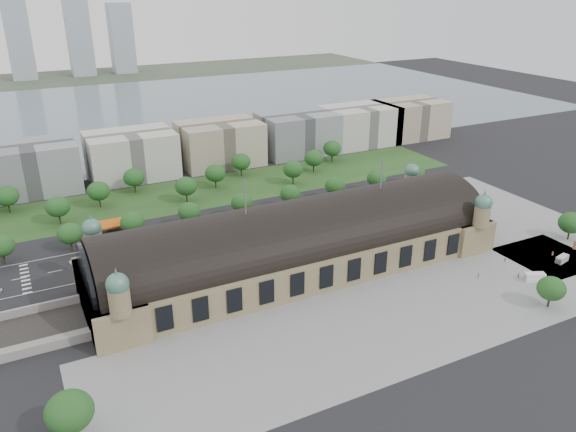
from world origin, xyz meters
name	(u,v)px	position (x,y,z in m)	size (l,w,h in m)	color
ground	(298,268)	(0.00, 0.00, 0.00)	(900.00, 900.00, 0.00)	black
station	(298,243)	(0.00, 0.00, 10.28)	(150.00, 48.40, 44.30)	#92835B
plaza_south	(393,321)	(10.00, -44.00, 0.00)	(190.00, 48.00, 0.12)	gray
plaza_east	(503,219)	(103.00, 0.00, 0.00)	(56.00, 100.00, 0.12)	gray
road_slab	(211,240)	(-20.00, 38.00, 0.00)	(260.00, 26.00, 0.10)	black
grass_belt	(183,195)	(-15.00, 93.00, 0.00)	(300.00, 45.00, 0.10)	#23461C
petrol_station	(113,224)	(-53.91, 65.28, 2.95)	(14.00, 13.00, 5.05)	#CC570C
lake	(125,112)	(0.00, 298.00, 0.00)	(700.00, 320.00, 0.08)	slate
far_shore	(86,76)	(0.00, 498.00, 0.00)	(700.00, 120.00, 0.14)	#44513D
far_tower_left	(19,40)	(-60.00, 508.00, 40.00)	(24.00, 24.00, 80.00)	#9EA8B2
far_tower_mid	(79,35)	(0.00, 508.00, 42.50)	(24.00, 24.00, 85.00)	#9EA8B2
far_tower_right	(121,38)	(45.00, 508.00, 37.50)	(24.00, 24.00, 75.00)	#9EA8B2
office_2	(30,168)	(-80.00, 133.00, 12.00)	(45.00, 32.00, 24.00)	gray
office_3	(131,155)	(-30.00, 133.00, 12.00)	(45.00, 32.00, 24.00)	beige
office_4	(220,143)	(20.00, 133.00, 12.00)	(45.00, 32.00, 24.00)	#BBAC93
office_5	(297,133)	(70.00, 133.00, 12.00)	(45.00, 32.00, 24.00)	gray
office_6	(360,125)	(115.00, 133.00, 12.00)	(45.00, 32.00, 24.00)	beige
office_7	(410,119)	(155.00, 133.00, 12.00)	(45.00, 32.00, 24.00)	#BBAC93
tree_row_1	(1,246)	(-96.00, 53.00, 7.43)	(9.60, 9.60, 11.52)	#2D2116
tree_row_2	(70,234)	(-72.00, 53.00, 7.43)	(9.60, 9.60, 11.52)	#2D2116
tree_row_3	(132,222)	(-48.00, 53.00, 7.43)	(9.60, 9.60, 11.52)	#2D2116
tree_row_4	(189,212)	(-24.00, 53.00, 7.43)	(9.60, 9.60, 11.52)	#2D2116
tree_row_5	(242,203)	(0.00, 53.00, 7.43)	(9.60, 9.60, 11.52)	#2D2116
tree_row_6	(290,194)	(24.00, 53.00, 7.43)	(9.60, 9.60, 11.52)	#2D2116
tree_row_7	(335,186)	(48.00, 53.00, 7.43)	(9.60, 9.60, 11.52)	#2D2116
tree_row_8	(377,178)	(72.00, 53.00, 7.43)	(9.60, 9.60, 11.52)	#2D2116
tree_row_9	(415,171)	(96.00, 53.00, 7.43)	(9.60, 9.60, 11.52)	#2D2116
tree_belt_2	(7,196)	(-92.00, 107.00, 8.05)	(10.40, 10.40, 12.48)	#2D2116
tree_belt_3	(58,207)	(-73.00, 83.00, 8.05)	(10.40, 10.40, 12.48)	#2D2116
tree_belt_4	(98,191)	(-54.00, 95.00, 8.05)	(10.40, 10.40, 12.48)	#2D2116
tree_belt_5	(134,177)	(-35.00, 107.00, 8.05)	(10.40, 10.40, 12.48)	#2D2116
tree_belt_6	(186,186)	(-16.00, 83.00, 8.05)	(10.40, 10.40, 12.48)	#2D2116
tree_belt_7	(215,173)	(3.00, 95.00, 8.05)	(10.40, 10.40, 12.48)	#2D2116
tree_belt_8	(241,162)	(22.00, 107.00, 8.05)	(10.40, 10.40, 12.48)	#2D2116
tree_belt_9	(293,169)	(41.00, 83.00, 8.05)	(10.40, 10.40, 12.48)	#2D2116
tree_belt_10	(314,158)	(60.00, 95.00, 8.05)	(10.40, 10.40, 12.48)	#2D2116
tree_belt_11	(332,148)	(79.00, 107.00, 8.05)	(10.40, 10.40, 12.48)	#2D2116
tree_plaza_ne	(571,223)	(110.00, -28.00, 7.43)	(10.00, 10.00, 11.69)	#2D2116
tree_plaza_sw	(69,412)	(-85.00, -50.00, 8.05)	(11.00, 11.00, 12.73)	#2D2116
tree_plaza_s	(551,289)	(60.00, -60.00, 6.80)	(9.00, 9.00, 10.64)	#2D2116
traffic_car_1	(76,261)	(-72.24, 41.59, 0.78)	(1.64, 4.70, 1.55)	#989CA0
traffic_car_2	(100,262)	(-64.17, 36.52, 0.65)	(2.15, 4.66, 1.30)	black
traffic_car_3	(168,237)	(-35.47, 47.23, 0.75)	(2.11, 5.19, 1.51)	maroon
traffic_car_5	(333,205)	(43.38, 46.82, 0.82)	(1.74, 4.98, 1.64)	slate
traffic_car_6	(409,204)	(76.34, 31.86, 0.65)	(2.16, 4.69, 1.30)	silver
parked_car_0	(129,273)	(-56.51, 23.49, 0.76)	(1.61, 4.62, 1.52)	black
parked_car_1	(130,272)	(-56.09, 24.06, 0.82)	(2.72, 5.90, 1.64)	maroon
parked_car_2	(176,266)	(-39.97, 21.00, 0.69)	(1.94, 4.78, 1.39)	navy
parked_car_3	(146,273)	(-50.94, 21.00, 0.64)	(1.51, 3.76, 1.28)	slate
parked_car_4	(192,262)	(-33.54, 21.13, 0.78)	(1.64, 4.71, 1.55)	silver
parked_car_5	(176,260)	(-38.45, 25.00, 0.82)	(2.71, 5.87, 1.63)	#9A9BA2
parked_car_6	(162,269)	(-44.99, 21.00, 0.73)	(2.04, 5.01, 1.45)	black
bus_west	(272,235)	(2.76, 27.57, 1.81)	(3.03, 12.96, 3.61)	#B8471D
bus_mid	(282,234)	(6.65, 27.00, 1.62)	(2.72, 11.62, 3.24)	beige
bus_east	(297,231)	(13.72, 27.00, 1.56)	(2.62, 11.20, 3.12)	silver
van_east	(562,259)	(90.47, -40.61, 1.23)	(6.33, 3.65, 2.58)	#BDBDBF
van_south	(534,277)	(69.67, -45.72, 1.43)	(7.41, 5.33, 2.98)	white
advertising_column	(575,245)	(104.78, -35.31, 1.81)	(1.83, 1.83, 3.48)	#CE333F
pedestrian_0	(478,276)	(53.95, -35.37, 0.90)	(0.88, 0.50, 1.80)	gray
pedestrian_1	(518,275)	(66.76, -41.73, 0.94)	(0.69, 0.45, 1.88)	gray
pedestrian_2	(505,260)	(71.97, -30.51, 0.81)	(0.79, 0.45, 1.62)	gray
pedestrian_4	(562,288)	(72.79, -55.11, 0.95)	(1.23, 0.53, 1.91)	gray
pedestrian_5	(553,253)	(92.30, -35.14, 0.95)	(0.92, 0.53, 1.89)	gray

